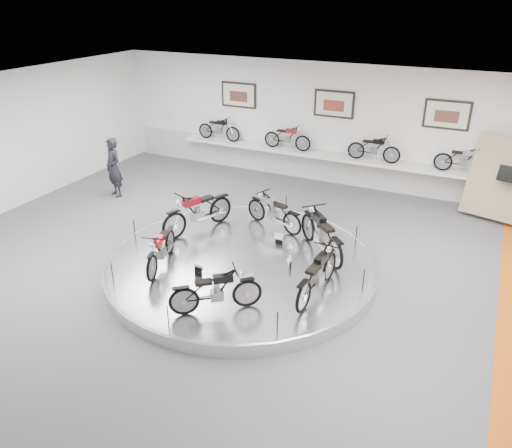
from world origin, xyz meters
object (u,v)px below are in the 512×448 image
at_px(shelf, 328,156).
at_px(bike_c, 198,211).
at_px(bike_e, 216,291).
at_px(display_platform, 241,264).
at_px(bike_a, 321,233).
at_px(bike_f, 317,274).
at_px(bike_b, 274,211).
at_px(bike_d, 161,248).
at_px(visitor, 114,168).

xyz_separation_m(shelf, bike_c, (-1.73, -5.50, -0.14)).
distance_m(shelf, bike_e, 8.49).
relative_size(display_platform, bike_a, 3.44).
relative_size(bike_a, bike_f, 1.10).
height_order(bike_b, bike_e, bike_b).
relative_size(bike_b, bike_e, 1.02).
relative_size(bike_c, bike_d, 1.20).
xyz_separation_m(display_platform, bike_d, (-1.49, -1.09, 0.61)).
bearing_deg(bike_b, bike_a, 171.19).
distance_m(display_platform, bike_b, 2.01).
height_order(display_platform, bike_a, bike_a).
xyz_separation_m(bike_a, bike_e, (-1.08, -3.14, -0.08)).
bearing_deg(visitor, bike_c, 1.71).
relative_size(bike_c, visitor, 0.99).
bearing_deg(display_platform, visitor, 157.08).
bearing_deg(bike_c, bike_d, 28.00).
xyz_separation_m(display_platform, bike_e, (0.52, -2.07, 0.61)).
bearing_deg(shelf, bike_c, -107.43).
bearing_deg(display_platform, bike_f, -17.58).
xyz_separation_m(bike_c, bike_f, (3.85, -1.57, -0.06)).
xyz_separation_m(shelf, bike_f, (2.12, -7.07, -0.20)).
xyz_separation_m(bike_c, bike_d, (0.24, -1.99, -0.09)).
bearing_deg(bike_a, bike_e, 116.40).
relative_size(display_platform, visitor, 3.36).
bearing_deg(bike_b, bike_e, 116.18).
bearing_deg(bike_b, bike_f, 148.13).
distance_m(display_platform, bike_e, 2.22).
relative_size(bike_a, bike_d, 1.18).
xyz_separation_m(bike_b, bike_c, (-1.72, -1.02, 0.08)).
height_order(shelf, bike_f, bike_f).
distance_m(bike_d, bike_f, 3.63).
bearing_deg(bike_a, bike_c, 48.53).
distance_m(bike_b, bike_e, 4.01).
distance_m(bike_e, bike_f, 2.13).
xyz_separation_m(display_platform, bike_c, (-1.73, 0.90, 0.71)).
relative_size(shelf, bike_b, 6.84).
height_order(bike_b, bike_f, bike_f).
xyz_separation_m(bike_d, visitor, (-4.34, 3.55, 0.19)).
relative_size(shelf, bike_a, 5.91).
bearing_deg(bike_e, bike_f, 2.33).
relative_size(bike_d, bike_f, 0.93).
bearing_deg(bike_a, bike_b, 17.88).
xyz_separation_m(bike_a, bike_c, (-3.33, -0.18, 0.01)).
bearing_deg(bike_e, bike_c, 88.46).
relative_size(bike_b, bike_f, 0.95).
relative_size(bike_a, bike_c, 0.98).
relative_size(bike_c, bike_e, 1.20).
xyz_separation_m(shelf, bike_b, (-0.00, -4.49, -0.23)).
relative_size(bike_e, visitor, 0.83).
bearing_deg(display_platform, shelf, 90.00).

